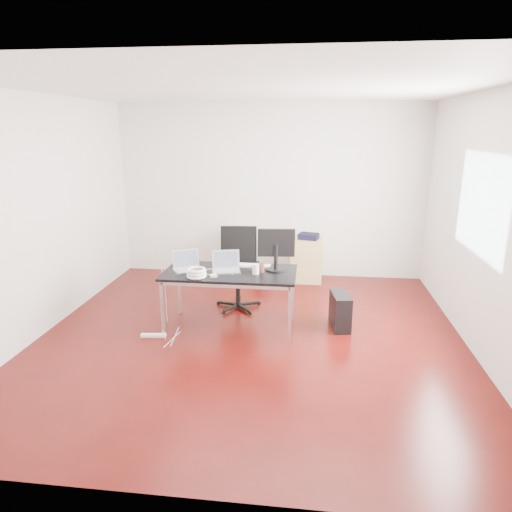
# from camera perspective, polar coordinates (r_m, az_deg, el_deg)

# --- Properties ---
(room_shell) EXTENTS (5.00, 5.00, 5.00)m
(room_shell) POSITION_cam_1_polar(r_m,az_deg,el_deg) (5.08, -0.33, 4.34)
(room_shell) COLOR #3A0806
(room_shell) RESTS_ON ground
(desk) EXTENTS (1.60, 0.80, 0.73)m
(desk) POSITION_cam_1_polar(r_m,az_deg,el_deg) (5.55, -3.26, -2.46)
(desk) COLOR black
(desk) RESTS_ON ground
(office_chair) EXTENTS (0.52, 0.54, 1.08)m
(office_chair) POSITION_cam_1_polar(r_m,az_deg,el_deg) (6.27, -2.24, -1.00)
(office_chair) COLOR black
(office_chair) RESTS_ON ground
(filing_cabinet_left) EXTENTS (0.50, 0.50, 0.70)m
(filing_cabinet_left) POSITION_cam_1_polar(r_m,az_deg,el_deg) (7.54, -2.02, -0.13)
(filing_cabinet_left) COLOR tan
(filing_cabinet_left) RESTS_ON ground
(filing_cabinet_right) EXTENTS (0.50, 0.50, 0.70)m
(filing_cabinet_right) POSITION_cam_1_polar(r_m,az_deg,el_deg) (7.46, 6.30, -0.40)
(filing_cabinet_right) COLOR tan
(filing_cabinet_right) RESTS_ON ground
(pc_tower) EXTENTS (0.26, 0.47, 0.44)m
(pc_tower) POSITION_cam_1_polar(r_m,az_deg,el_deg) (5.79, 10.48, -6.75)
(pc_tower) COLOR black
(pc_tower) RESTS_ON ground
(wastebasket) EXTENTS (0.27, 0.27, 0.28)m
(wastebasket) POSITION_cam_1_polar(r_m,az_deg,el_deg) (7.30, 0.82, -2.40)
(wastebasket) COLOR black
(wastebasket) RESTS_ON ground
(power_strip) EXTENTS (0.30, 0.09, 0.04)m
(power_strip) POSITION_cam_1_polar(r_m,az_deg,el_deg) (5.66, -12.69, -9.66)
(power_strip) COLOR white
(power_strip) RESTS_ON ground
(laptop_left) EXTENTS (0.41, 0.39, 0.23)m
(laptop_left) POSITION_cam_1_polar(r_m,az_deg,el_deg) (5.64, -8.62, -1.15)
(laptop_left) COLOR silver
(laptop_left) RESTS_ON desk
(laptop_right) EXTENTS (0.38, 0.32, 0.23)m
(laptop_right) POSITION_cam_1_polar(r_m,az_deg,el_deg) (5.56, -3.78, -1.26)
(laptop_right) COLOR silver
(laptop_right) RESTS_ON desk
(monitor) EXTENTS (0.45, 0.26, 0.51)m
(monitor) POSITION_cam_1_polar(r_m,az_deg,el_deg) (5.52, 2.53, 1.10)
(monitor) COLOR black
(monitor) RESTS_ON desk
(keyboard) EXTENTS (0.44, 0.15, 0.02)m
(keyboard) POSITION_cam_1_polar(r_m,az_deg,el_deg) (5.72, -0.40, -1.20)
(keyboard) COLOR white
(keyboard) RESTS_ON desk
(cup_white) EXTENTS (0.09, 0.09, 0.12)m
(cup_white) POSITION_cam_1_polar(r_m,az_deg,el_deg) (5.41, -0.05, -1.66)
(cup_white) COLOR white
(cup_white) RESTS_ON desk
(cup_brown) EXTENTS (0.09, 0.09, 0.10)m
(cup_brown) POSITION_cam_1_polar(r_m,az_deg,el_deg) (5.48, 0.63, -1.55)
(cup_brown) COLOR #4E281A
(cup_brown) RESTS_ON desk
(cable_coil) EXTENTS (0.24, 0.24, 0.11)m
(cable_coil) POSITION_cam_1_polar(r_m,az_deg,el_deg) (5.34, -7.45, -2.11)
(cable_coil) COLOR white
(cable_coil) RESTS_ON desk
(power_adapter) EXTENTS (0.08, 0.08, 0.03)m
(power_adapter) POSITION_cam_1_polar(r_m,az_deg,el_deg) (5.34, -5.34, -2.47)
(power_adapter) COLOR white
(power_adapter) RESTS_ON desk
(speaker) EXTENTS (0.10, 0.09, 0.18)m
(speaker) POSITION_cam_1_polar(r_m,az_deg,el_deg) (7.46, -2.57, 3.16)
(speaker) COLOR #9E9E9E
(speaker) RESTS_ON filing_cabinet_left
(navy_garment) EXTENTS (0.35, 0.31, 0.09)m
(navy_garment) POSITION_cam_1_polar(r_m,az_deg,el_deg) (7.31, 6.59, 2.47)
(navy_garment) COLOR black
(navy_garment) RESTS_ON filing_cabinet_right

